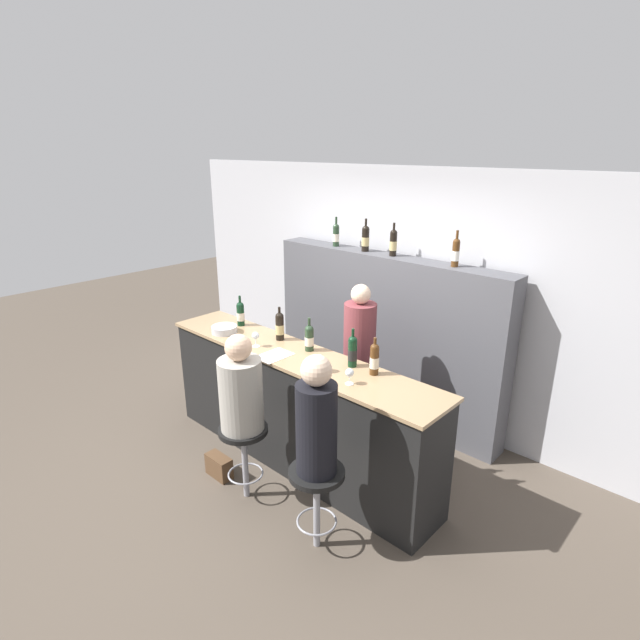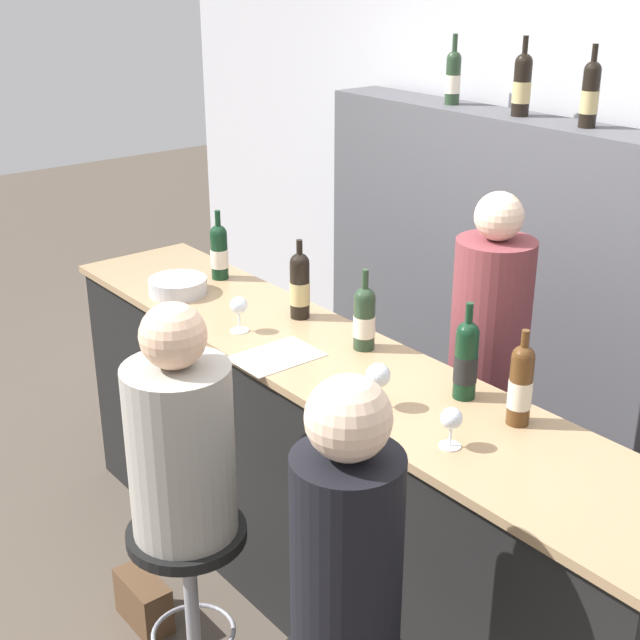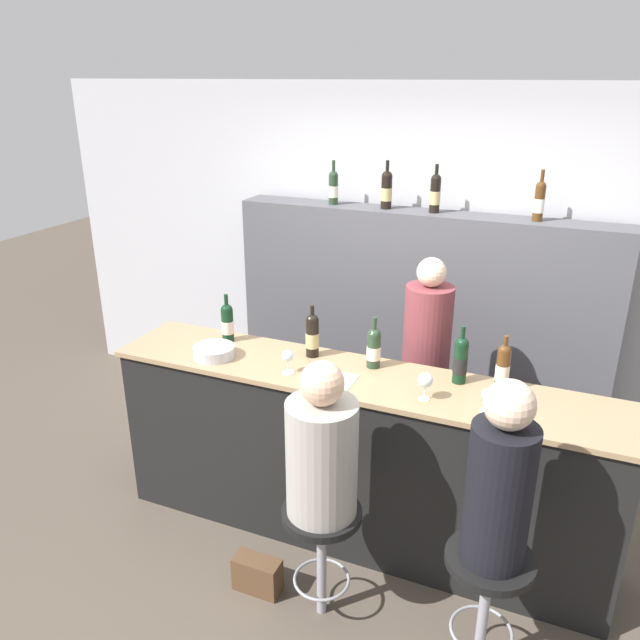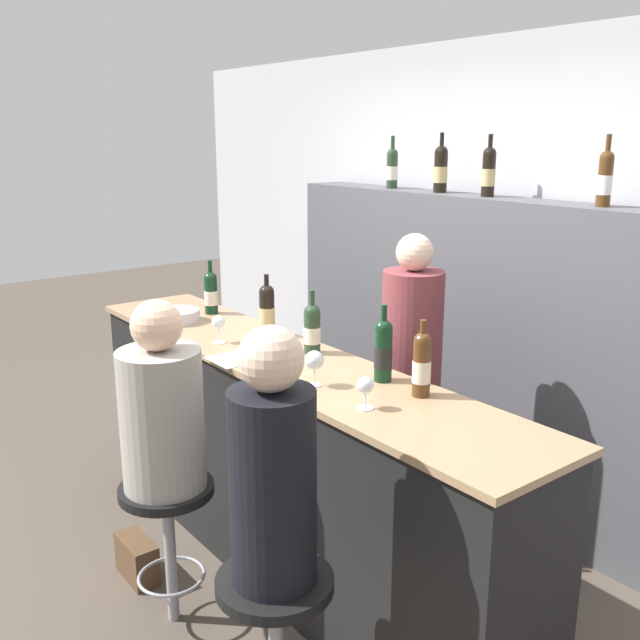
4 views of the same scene
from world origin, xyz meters
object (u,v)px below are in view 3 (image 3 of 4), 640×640
at_px(wine_bottle_backbar_2, 435,193).
at_px(bar_stool_left, 322,532).
at_px(wine_glass_1, 425,381).
at_px(wine_bottle_counter_1, 312,335).
at_px(metal_bowl, 214,352).
at_px(guest_seated_left, 322,451).
at_px(wine_bottle_backbar_3, 539,201).
at_px(handbag, 257,574).
at_px(wine_bottle_counter_4, 503,367).
at_px(guest_seated_right, 500,482).
at_px(wine_bottle_counter_0, 227,322).
at_px(wine_bottle_counter_3, 461,360).
at_px(wine_glass_0, 288,357).
at_px(wine_glass_2, 488,396).
at_px(bar_stool_right, 487,580).
at_px(wine_bottle_backbar_1, 387,189).
at_px(wine_bottle_counter_2, 374,347).
at_px(wine_bottle_backbar_0, 333,187).
at_px(bartender, 424,388).

bearing_deg(wine_bottle_backbar_2, bar_stool_left, -90.62).
bearing_deg(wine_glass_1, wine_bottle_counter_1, 160.51).
distance_m(metal_bowl, guest_seated_left, 1.07).
height_order(wine_bottle_backbar_3, handbag, wine_bottle_backbar_3).
height_order(wine_bottle_counter_1, metal_bowl, wine_bottle_counter_1).
height_order(wine_bottle_counter_4, guest_seated_right, guest_seated_right).
distance_m(wine_bottle_counter_0, wine_bottle_counter_1, 0.58).
xyz_separation_m(wine_bottle_counter_3, wine_glass_0, (-0.90, -0.26, -0.04)).
relative_size(wine_glass_2, guest_seated_right, 0.15).
distance_m(bar_stool_right, handbag, 1.26).
height_order(wine_bottle_counter_1, bar_stool_right, wine_bottle_counter_1).
distance_m(wine_bottle_counter_4, wine_bottle_backbar_1, 1.69).
bearing_deg(wine_bottle_backbar_2, bar_stool_right, -67.85).
distance_m(wine_bottle_counter_1, wine_bottle_counter_3, 0.87).
xyz_separation_m(wine_glass_2, bar_stool_right, (0.14, -0.51, -0.65)).
bearing_deg(wine_bottle_counter_2, wine_bottle_backbar_3, 58.64).
bearing_deg(handbag, wine_bottle_backbar_1, 88.40).
relative_size(wine_bottle_backbar_0, wine_glass_0, 2.29).
bearing_deg(bartender, guest_seated_left, -98.72).
xyz_separation_m(wine_bottle_counter_0, wine_glass_2, (1.63, -0.26, -0.04)).
distance_m(wine_bottle_backbar_3, handbag, 2.84).
distance_m(wine_glass_1, bar_stool_right, 0.96).
relative_size(wine_bottle_backbar_2, handbag, 1.26).
relative_size(wine_glass_1, bartender, 0.09).
xyz_separation_m(guest_seated_right, bartender, (-0.62, 1.23, -0.28)).
xyz_separation_m(wine_glass_2, guest_seated_left, (-0.67, -0.51, -0.18)).
relative_size(bar_stool_left, guest_seated_left, 0.81).
bearing_deg(bar_stool_right, bartender, 116.74).
distance_m(wine_bottle_backbar_1, wine_glass_0, 1.59).
distance_m(bar_stool_right, guest_seated_right, 0.53).
bearing_deg(wine_glass_0, bar_stool_right, -22.64).
bearing_deg(guest_seated_right, metal_bowl, 162.74).
height_order(wine_glass_0, metal_bowl, wine_glass_0).
relative_size(wine_bottle_backbar_3, guest_seated_right, 0.38).
distance_m(wine_bottle_backbar_0, bar_stool_right, 2.82).
xyz_separation_m(wine_bottle_counter_3, wine_bottle_backbar_2, (-0.46, 1.16, 0.67)).
height_order(wine_glass_1, bartender, bartender).
bearing_deg(wine_bottle_backbar_0, wine_glass_0, -77.88).
relative_size(guest_seated_left, bartender, 0.49).
bearing_deg(bar_stool_left, wine_bottle_backbar_0, 110.58).
bearing_deg(wine_bottle_counter_2, guest_seated_right, -43.46).
bearing_deg(guest_seated_left, bar_stool_left, -88.21).
xyz_separation_m(metal_bowl, handbag, (0.54, -0.54, -1.01)).
xyz_separation_m(wine_bottle_counter_0, wine_bottle_backbar_1, (0.64, 1.16, 0.68)).
bearing_deg(handbag, bartender, 65.24).
distance_m(wine_bottle_backbar_0, guest_seated_right, 2.61).
bearing_deg(wine_bottle_backbar_2, wine_bottle_counter_1, -109.41).
bearing_deg(wine_bottle_counter_0, wine_bottle_counter_3, 0.00).
bearing_deg(bartender, wine_bottle_backbar_3, 54.16).
height_order(wine_glass_1, handbag, wine_glass_1).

